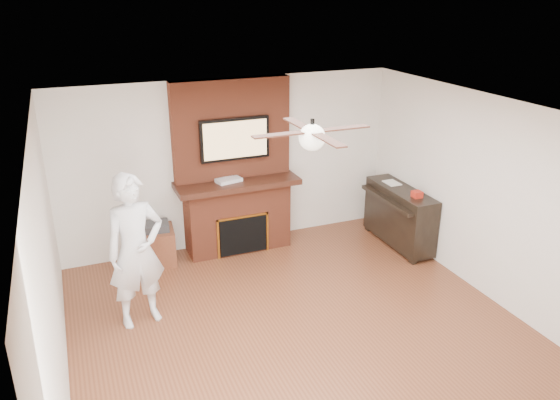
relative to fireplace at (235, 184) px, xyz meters
name	(u,v)px	position (x,y,z in m)	size (l,w,h in m)	color
room_shell	(310,238)	(0.00, -2.55, 0.25)	(5.36, 5.86, 2.86)	brown
fireplace	(235,184)	(0.00, 0.00, 0.00)	(1.78, 0.64, 2.50)	brown
tv	(235,139)	(0.00, -0.05, 0.68)	(1.00, 0.08, 0.60)	black
ceiling_fan	(312,136)	(0.00, -2.55, 1.34)	(1.21, 1.21, 0.31)	black
person	(136,251)	(-1.64, -1.47, -0.09)	(0.67, 0.44, 1.82)	silver
side_table	(156,244)	(-1.22, -0.07, -0.72)	(0.58, 0.58, 0.60)	#5D2D1A
piano	(399,215)	(2.28, -0.86, -0.51)	(0.52, 1.37, 0.99)	black
cable_box	(229,180)	(-0.13, -0.10, 0.11)	(0.35, 0.20, 0.05)	silver
candle_orange	(238,248)	(-0.05, -0.21, -0.93)	(0.07, 0.07, 0.13)	orange
candle_green	(244,248)	(0.04, -0.20, -0.95)	(0.07, 0.07, 0.09)	#338134
candle_cream	(243,249)	(0.01, -0.26, -0.94)	(0.07, 0.07, 0.12)	beige
candle_blue	(255,245)	(0.23, -0.16, -0.95)	(0.07, 0.07, 0.08)	#313D93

